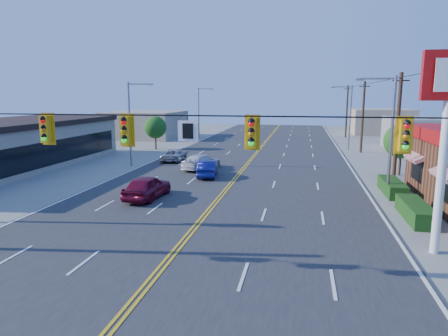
% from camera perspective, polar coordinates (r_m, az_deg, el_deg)
% --- Properties ---
extents(ground, '(160.00, 160.00, 0.00)m').
position_cam_1_polar(ground, '(16.19, -9.05, -14.28)').
color(ground, gray).
rests_on(ground, ground).
extents(road, '(20.00, 120.00, 0.06)m').
position_cam_1_polar(road, '(34.84, 2.28, -0.78)').
color(road, '#2D2D30').
rests_on(road, ground).
extents(signal_span, '(24.32, 0.34, 9.00)m').
position_cam_1_polar(signal_span, '(14.90, -10.01, 3.15)').
color(signal_span, '#47301E').
rests_on(signal_span, ground).
extents(kfc_pylon, '(2.20, 0.36, 8.50)m').
position_cam_1_polar(kfc_pylon, '(18.72, 29.31, 6.98)').
color(kfc_pylon, white).
rests_on(kfc_pylon, ground).
extents(strip_mall, '(10.40, 26.40, 4.40)m').
position_cam_1_polar(strip_mall, '(42.09, -29.33, 2.88)').
color(strip_mall, tan).
rests_on(strip_mall, ground).
extents(streetlight_se, '(2.55, 0.25, 8.00)m').
position_cam_1_polar(streetlight_se, '(28.43, 22.47, 5.09)').
color(streetlight_se, gray).
rests_on(streetlight_se, ground).
extents(streetlight_ne, '(2.55, 0.25, 8.00)m').
position_cam_1_polar(streetlight_ne, '(52.14, 17.38, 7.40)').
color(streetlight_ne, gray).
rests_on(streetlight_ne, ground).
extents(streetlight_sw, '(2.55, 0.25, 8.00)m').
position_cam_1_polar(streetlight_sw, '(39.27, -13.08, 6.81)').
color(streetlight_sw, gray).
rests_on(streetlight_sw, ground).
extents(streetlight_nw, '(2.55, 0.25, 8.00)m').
position_cam_1_polar(streetlight_nw, '(63.87, -3.46, 8.28)').
color(streetlight_nw, gray).
rests_on(streetlight_nw, ground).
extents(utility_pole_near, '(0.28, 0.28, 8.40)m').
position_cam_1_polar(utility_pole_near, '(32.64, 23.51, 5.03)').
color(utility_pole_near, '#47301E').
rests_on(utility_pole_near, ground).
extents(utility_pole_mid, '(0.28, 0.28, 8.40)m').
position_cam_1_polar(utility_pole_mid, '(50.34, 19.20, 6.85)').
color(utility_pole_mid, '#47301E').
rests_on(utility_pole_mid, ground).
extents(utility_pole_far, '(0.28, 0.28, 8.40)m').
position_cam_1_polar(utility_pole_far, '(68.20, 17.13, 7.71)').
color(utility_pole_far, '#47301E').
rests_on(utility_pole_far, ground).
extents(tree_kfc_rear, '(2.94, 2.94, 4.41)m').
position_cam_1_polar(tree_kfc_rear, '(36.93, 24.04, 3.53)').
color(tree_kfc_rear, '#47301E').
rests_on(tree_kfc_rear, ground).
extents(tree_west, '(2.80, 2.80, 4.20)m').
position_cam_1_polar(tree_west, '(51.30, -9.78, 5.75)').
color(tree_west, '#47301E').
rests_on(tree_west, ground).
extents(bld_east_mid, '(12.00, 10.00, 4.00)m').
position_cam_1_polar(bld_east_mid, '(56.54, 28.41, 4.26)').
color(bld_east_mid, gray).
rests_on(bld_east_mid, ground).
extents(bld_west_far, '(11.00, 12.00, 4.20)m').
position_cam_1_polar(bld_west_far, '(66.90, -11.13, 6.12)').
color(bld_west_far, tan).
rests_on(bld_west_far, ground).
extents(bld_east_far, '(10.00, 10.00, 4.40)m').
position_cam_1_polar(bld_east_far, '(77.16, 21.51, 6.21)').
color(bld_east_far, tan).
rests_on(bld_east_far, ground).
extents(car_magenta, '(2.12, 4.62, 1.53)m').
position_cam_1_polar(car_magenta, '(26.64, -10.92, -2.78)').
color(car_magenta, maroon).
rests_on(car_magenta, ground).
extents(car_blue, '(1.97, 4.24, 1.34)m').
position_cam_1_polar(car_blue, '(33.30, -2.35, -0.17)').
color(car_blue, navy).
rests_on(car_blue, ground).
extents(car_white, '(3.30, 5.09, 1.37)m').
position_cam_1_polar(car_white, '(36.61, -3.25, 0.79)').
color(car_white, silver).
rests_on(car_white, ground).
extents(car_silver, '(2.37, 4.55, 1.22)m').
position_cam_1_polar(car_silver, '(41.62, -7.15, 1.77)').
color(car_silver, '#A8A7AC').
rests_on(car_silver, ground).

